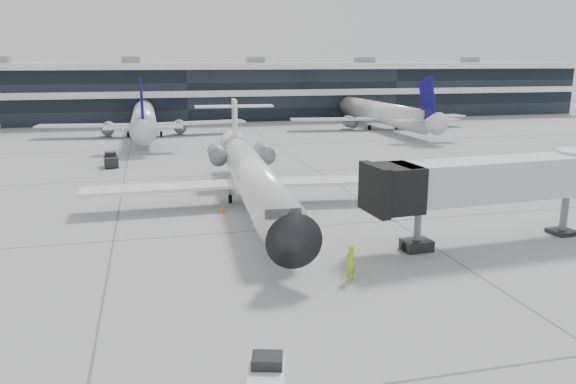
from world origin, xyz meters
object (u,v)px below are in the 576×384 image
object	(u,v)px
regional_jet	(252,174)
baggage_tug	(267,382)
jet_bridge	(508,179)
ramp_worker	(350,263)

from	to	relation	value
regional_jet	baggage_tug	bearing A→B (deg)	-96.12
jet_bridge	baggage_tug	xyz separation A→B (m)	(-18.82, -13.65, -3.54)
ramp_worker	baggage_tug	bearing A→B (deg)	26.11
regional_jet	ramp_worker	bearing A→B (deg)	-79.38
ramp_worker	baggage_tug	world-z (taller)	ramp_worker
jet_bridge	baggage_tug	distance (m)	23.52
jet_bridge	baggage_tug	size ratio (longest dim) A/B	7.24
ramp_worker	baggage_tug	xyz separation A→B (m)	(-6.61, -9.59, -0.38)
regional_jet	jet_bridge	xyz separation A→B (m)	(14.46, -13.08, 1.52)
regional_jet	jet_bridge	size ratio (longest dim) A/B	1.88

